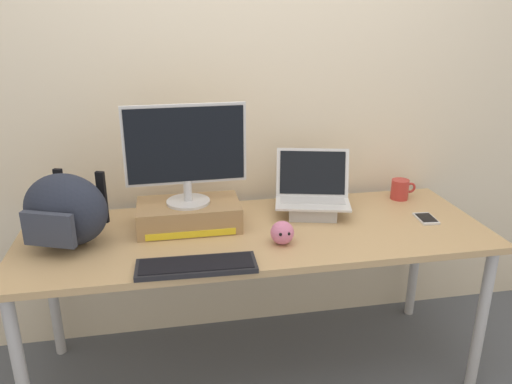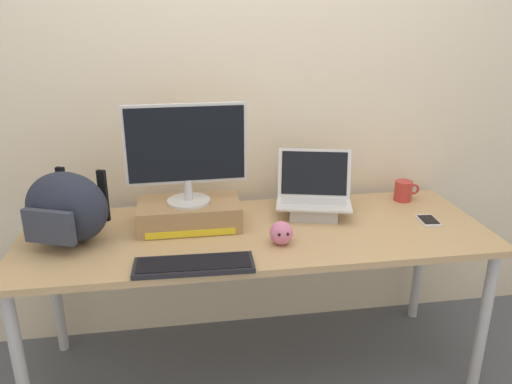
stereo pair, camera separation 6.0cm
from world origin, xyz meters
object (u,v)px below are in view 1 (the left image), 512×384
open_laptop (312,201)px  cell_phone (426,219)px  messenger_backpack (65,210)px  coffee_mug (400,189)px  plush_toy (282,233)px  desktop_monitor (186,152)px  toner_box_yellow (189,215)px  external_keyboard (196,266)px

open_laptop → cell_phone: open_laptop is taller
open_laptop → messenger_backpack: 1.10m
coffee_mug → plush_toy: size_ratio=1.33×
desktop_monitor → plush_toy: 0.54m
toner_box_yellow → cell_phone: 1.10m
open_laptop → plush_toy: size_ratio=3.98×
toner_box_yellow → desktop_monitor: bearing=-88.2°
external_keyboard → plush_toy: (0.37, 0.15, 0.04)m
desktop_monitor → plush_toy: bearing=-34.8°
external_keyboard → coffee_mug: coffee_mug is taller
messenger_backpack → coffee_mug: 1.62m
toner_box_yellow → open_laptop: open_laptop is taller
desktop_monitor → external_keyboard: (0.00, -0.40, -0.34)m
desktop_monitor → open_laptop: 0.66m
desktop_monitor → open_laptop: desktop_monitor is taller
desktop_monitor → cell_phone: 1.15m
messenger_backpack → plush_toy: 0.89m
external_keyboard → cell_phone: external_keyboard is taller
external_keyboard → open_laptop: bearing=39.1°
open_laptop → external_keyboard: (-0.59, -0.44, -0.05)m
coffee_mug → cell_phone: coffee_mug is taller
open_laptop → plush_toy: (-0.22, -0.29, -0.01)m
toner_box_yellow → external_keyboard: (0.00, -0.40, -0.05)m
external_keyboard → plush_toy: 0.40m
messenger_backpack → plush_toy: bearing=11.7°
plush_toy → toner_box_yellow: bearing=146.4°
messenger_backpack → coffee_mug: messenger_backpack is taller
external_keyboard → messenger_backpack: size_ratio=1.11×
open_laptop → external_keyboard: bearing=-128.9°
coffee_mug → plush_toy: (-0.72, -0.40, -0.00)m
toner_box_yellow → messenger_backpack: size_ratio=1.09×
plush_toy → coffee_mug: bearing=29.2°
toner_box_yellow → external_keyboard: toner_box_yellow is taller
desktop_monitor → open_laptop: bearing=3.4°
messenger_backpack → coffee_mug: bearing=30.7°
coffee_mug → plush_toy: 0.83m
open_laptop → cell_phone: (0.50, -0.17, -0.06)m
messenger_backpack → coffee_mug: (1.59, 0.24, -0.10)m
cell_phone → plush_toy: 0.73m
external_keyboard → cell_phone: (1.09, 0.27, -0.01)m
open_laptop → coffee_mug: bearing=26.0°
coffee_mug → external_keyboard: bearing=-153.1°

